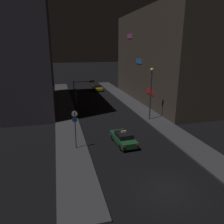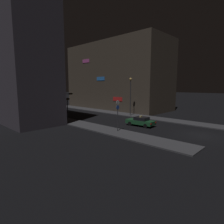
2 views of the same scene
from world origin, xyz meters
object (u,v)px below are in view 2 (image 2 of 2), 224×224
at_px(traffic_light_left_kerb, 67,104).
at_px(street_lamp_near_block, 130,90).
at_px(taxi, 141,121).
at_px(far_car, 54,105).
at_px(traffic_light_overhead, 63,99).
at_px(sign_pole_left, 118,112).

xyz_separation_m(traffic_light_left_kerb, street_lamp_near_block, (10.06, -7.14, 2.55)).
bearing_deg(taxi, far_car, 84.37).
xyz_separation_m(far_car, traffic_light_overhead, (-5.38, -13.57, 2.69)).
bearing_deg(sign_pole_left, traffic_light_left_kerb, 84.20).
height_order(traffic_light_overhead, street_lamp_near_block, street_lamp_near_block).
xyz_separation_m(traffic_light_overhead, traffic_light_left_kerb, (-1.54, -3.90, -0.64)).
xyz_separation_m(taxi, traffic_light_overhead, (-2.27, 17.98, 2.69)).
height_order(taxi, sign_pole_left, sign_pole_left).
height_order(taxi, traffic_light_left_kerb, traffic_light_left_kerb).
bearing_deg(far_car, sign_pole_left, -104.83).
xyz_separation_m(taxi, sign_pole_left, (-5.24, 0.03, 1.90)).
distance_m(traffic_light_left_kerb, street_lamp_near_block, 12.60).
distance_m(traffic_light_left_kerb, sign_pole_left, 14.12).
bearing_deg(traffic_light_overhead, sign_pole_left, -99.38).
xyz_separation_m(far_car, street_lamp_near_block, (3.14, -24.61, 4.61)).
relative_size(taxi, far_car, 1.01).
bearing_deg(traffic_light_left_kerb, traffic_light_overhead, 68.52).
bearing_deg(traffic_light_overhead, street_lamp_near_block, -52.32).
relative_size(far_car, traffic_light_overhead, 0.96).
distance_m(taxi, sign_pole_left, 5.57).
bearing_deg(traffic_light_overhead, far_car, 68.36).
relative_size(traffic_light_left_kerb, street_lamp_near_block, 0.52).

